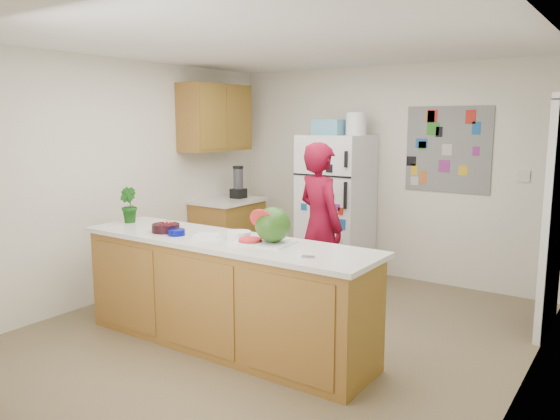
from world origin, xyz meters
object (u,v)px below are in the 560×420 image
Objects in this scene: person at (320,225)px; cherry_bowl at (166,228)px; watermelon at (273,225)px; refrigerator at (336,206)px.

person is 7.05× the size of cherry_bowl.
refrigerator is at bearing 106.70° from watermelon.
refrigerator reaches higher than person.
watermelon reaches higher than cherry_bowl.
refrigerator is at bearing 82.28° from cherry_bowl.
refrigerator is 2.48m from cherry_bowl.
watermelon is 1.04m from cherry_bowl.
refrigerator is at bearing -45.13° from person.
refrigerator is 2.42m from watermelon.
refrigerator reaches higher than cherry_bowl.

